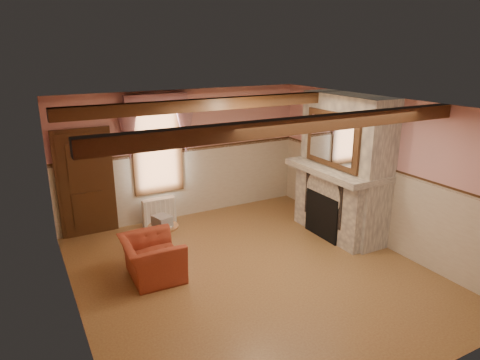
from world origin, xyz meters
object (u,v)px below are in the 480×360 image
side_table (164,240)px  bowl (331,162)px  radiator (159,212)px  oil_lamp (323,154)px  mantel_clock (317,155)px  armchair (152,258)px

side_table → bowl: 3.57m
bowl → radiator: bearing=147.1°
oil_lamp → mantel_clock: bearing=90.0°
side_table → oil_lamp: 3.57m
bowl → mantel_clock: mantel_clock is taller
mantel_clock → bowl: bearing=-90.0°
armchair → mantel_clock: mantel_clock is taller
side_table → oil_lamp: bearing=-5.7°
mantel_clock → side_table: bearing=177.3°
bowl → mantel_clock: size_ratio=1.35×
armchair → radiator: size_ratio=1.48×
side_table → mantel_clock: bearing=-2.7°
bowl → oil_lamp: 0.30m
side_table → oil_lamp: oil_lamp is taller
mantel_clock → oil_lamp: (0.00, -0.17, 0.04)m
armchair → radiator: (0.78, 2.02, -0.04)m
bowl → mantel_clock: 0.46m
armchair → mantel_clock: bearing=-79.7°
oil_lamp → side_table: bearing=174.3°
side_table → radiator: size_ratio=0.79×
armchair → bowl: bowl is taller
bowl → side_table: bearing=169.5°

